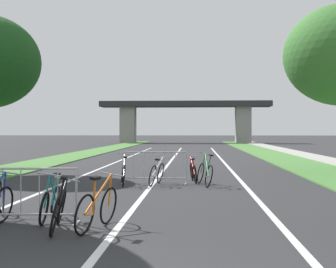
% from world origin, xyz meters
% --- Properties ---
extents(grass_verge_left, '(2.70, 71.95, 0.05)m').
position_xyz_m(grass_verge_left, '(-6.67, 29.43, 0.03)').
color(grass_verge_left, '#477A38').
rests_on(grass_verge_left, ground).
extents(grass_verge_right, '(2.70, 71.95, 0.05)m').
position_xyz_m(grass_verge_right, '(6.67, 29.43, 0.03)').
color(grass_verge_right, '#477A38').
rests_on(grass_verge_right, ground).
extents(sidewalk_path_right, '(1.73, 71.95, 0.08)m').
position_xyz_m(sidewalk_path_right, '(8.89, 29.43, 0.04)').
color(sidewalk_path_right, '#9E9B93').
rests_on(sidewalk_path_right, ground).
extents(lane_stripe_center, '(0.14, 41.62, 0.01)m').
position_xyz_m(lane_stripe_center, '(0.00, 20.81, 0.00)').
color(lane_stripe_center, silver).
rests_on(lane_stripe_center, ground).
extents(lane_stripe_right_lane, '(0.14, 41.62, 0.01)m').
position_xyz_m(lane_stripe_right_lane, '(2.93, 20.81, 0.00)').
color(lane_stripe_right_lane, silver).
rests_on(lane_stripe_right_lane, ground).
extents(lane_stripe_left_lane, '(0.14, 41.62, 0.01)m').
position_xyz_m(lane_stripe_left_lane, '(-2.93, 20.81, 0.00)').
color(lane_stripe_left_lane, silver).
rests_on(lane_stripe_left_lane, ground).
extents(overpass_bridge, '(23.05, 3.57, 5.66)m').
position_xyz_m(overpass_bridge, '(0.00, 59.46, 4.06)').
color(overpass_bridge, '#2D2D30').
rests_on(overpass_bridge, ground).
extents(crowd_barrier_nearest, '(2.14, 0.56, 1.05)m').
position_xyz_m(crowd_barrier_nearest, '(-1.86, 4.63, 0.52)').
color(crowd_barrier_nearest, '#ADADB2').
rests_on(crowd_barrier_nearest, ground).
extents(crowd_barrier_second, '(2.14, 0.51, 1.05)m').
position_xyz_m(crowd_barrier_second, '(0.04, 11.29, 0.52)').
color(crowd_barrier_second, '#ADADB2').
rests_on(crowd_barrier_second, ground).
extents(bicycle_black_0, '(0.48, 1.63, 0.97)m').
position_xyz_m(bicycle_black_0, '(-0.98, 4.10, 0.37)').
color(bicycle_black_0, black).
rests_on(bicycle_black_0, ground).
extents(bicycle_white_4, '(0.65, 1.66, 0.92)m').
position_xyz_m(bicycle_white_4, '(0.15, 10.91, 0.38)').
color(bicycle_white_4, black).
rests_on(bicycle_white_4, ground).
extents(bicycle_teal_5, '(0.53, 1.64, 0.98)m').
position_xyz_m(bicycle_teal_5, '(-1.42, 5.01, 0.36)').
color(bicycle_teal_5, black).
rests_on(bicycle_teal_5, ground).
extents(bicycle_green_6, '(0.58, 1.75, 1.06)m').
position_xyz_m(bicycle_green_6, '(1.68, 10.82, 0.40)').
color(bicycle_green_6, black).
rests_on(bicycle_green_6, ground).
extents(bicycle_orange_7, '(0.66, 1.66, 0.98)m').
position_xyz_m(bicycle_orange_7, '(-0.33, 4.21, 0.39)').
color(bicycle_orange_7, black).
rests_on(bicycle_orange_7, ground).
extents(bicycle_silver_8, '(0.52, 1.73, 1.01)m').
position_xyz_m(bicycle_silver_8, '(-0.90, 10.82, 0.40)').
color(bicycle_silver_8, black).
rests_on(bicycle_silver_8, ground).
extents(bicycle_red_9, '(0.46, 1.59, 0.87)m').
position_xyz_m(bicycle_red_9, '(1.31, 11.78, 0.35)').
color(bicycle_red_9, black).
rests_on(bicycle_red_9, ground).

